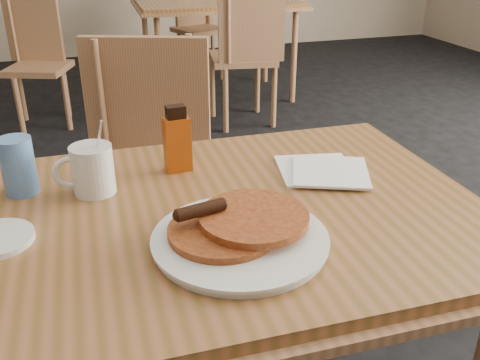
{
  "coord_description": "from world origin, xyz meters",
  "views": [
    {
      "loc": [
        -0.27,
        -0.91,
        1.27
      ],
      "look_at": [
        0.02,
        0.03,
        0.8
      ],
      "focal_mm": 40.0,
      "sensor_mm": 36.0,
      "label": 1
    }
  ],
  "objects_px": {
    "neighbor_table": "(217,6)",
    "chair_main_far": "(155,156)",
    "pancake_plate": "(239,234)",
    "blue_tumbler": "(18,166)",
    "chair_neighbor_far": "(197,17)",
    "chair_wall_extra": "(37,53)",
    "chair_neighbor_near": "(247,45)",
    "main_table": "(205,229)",
    "syrup_bottle": "(177,141)",
    "coffee_mug": "(91,169)"
  },
  "relations": [
    {
      "from": "neighbor_table",
      "to": "chair_main_far",
      "type": "relative_size",
      "value": 1.33
    },
    {
      "from": "main_table",
      "to": "blue_tumbler",
      "type": "bearing_deg",
      "value": 150.78
    },
    {
      "from": "chair_neighbor_near",
      "to": "coffee_mug",
      "type": "bearing_deg",
      "value": -106.27
    },
    {
      "from": "coffee_mug",
      "to": "pancake_plate",
      "type": "bearing_deg",
      "value": -60.77
    },
    {
      "from": "main_table",
      "to": "chair_wall_extra",
      "type": "distance_m",
      "value": 2.98
    },
    {
      "from": "chair_wall_extra",
      "to": "blue_tumbler",
      "type": "xyz_separation_m",
      "value": [
        0.09,
        -2.74,
        0.33
      ]
    },
    {
      "from": "main_table",
      "to": "chair_neighbor_far",
      "type": "bearing_deg",
      "value": 77.13
    },
    {
      "from": "neighbor_table",
      "to": "chair_wall_extra",
      "type": "distance_m",
      "value": 1.36
    },
    {
      "from": "chair_wall_extra",
      "to": "coffee_mug",
      "type": "height_order",
      "value": "coffee_mug"
    },
    {
      "from": "chair_wall_extra",
      "to": "coffee_mug",
      "type": "relative_size",
      "value": 4.91
    },
    {
      "from": "coffee_mug",
      "to": "chair_main_far",
      "type": "bearing_deg",
      "value": 59.84
    },
    {
      "from": "neighbor_table",
      "to": "blue_tumbler",
      "type": "xyz_separation_m",
      "value": [
        -1.23,
        -2.96,
        0.1
      ]
    },
    {
      "from": "main_table",
      "to": "chair_neighbor_near",
      "type": "xyz_separation_m",
      "value": [
        0.88,
        2.42,
        -0.15
      ]
    },
    {
      "from": "neighbor_table",
      "to": "chair_wall_extra",
      "type": "xyz_separation_m",
      "value": [
        -1.32,
        -0.22,
        -0.22
      ]
    },
    {
      "from": "chair_wall_extra",
      "to": "blue_tumbler",
      "type": "height_order",
      "value": "blue_tumbler"
    },
    {
      "from": "chair_neighbor_far",
      "to": "chair_wall_extra",
      "type": "distance_m",
      "value": 1.65
    },
    {
      "from": "neighbor_table",
      "to": "main_table",
      "type": "bearing_deg",
      "value": -105.56
    },
    {
      "from": "pancake_plate",
      "to": "blue_tumbler",
      "type": "distance_m",
      "value": 0.51
    },
    {
      "from": "chair_main_far",
      "to": "chair_wall_extra",
      "type": "height_order",
      "value": "chair_main_far"
    },
    {
      "from": "chair_neighbor_far",
      "to": "coffee_mug",
      "type": "relative_size",
      "value": 5.17
    },
    {
      "from": "chair_main_far",
      "to": "pancake_plate",
      "type": "relative_size",
      "value": 2.95
    },
    {
      "from": "coffee_mug",
      "to": "syrup_bottle",
      "type": "xyz_separation_m",
      "value": [
        0.2,
        0.06,
        0.02
      ]
    },
    {
      "from": "chair_main_far",
      "to": "chair_neighbor_far",
      "type": "relative_size",
      "value": 1.09
    },
    {
      "from": "coffee_mug",
      "to": "chair_wall_extra",
      "type": "bearing_deg",
      "value": 84.53
    },
    {
      "from": "chair_neighbor_near",
      "to": "main_table",
      "type": "bearing_deg",
      "value": -100.64
    },
    {
      "from": "main_table",
      "to": "chair_wall_extra",
      "type": "height_order",
      "value": "chair_wall_extra"
    },
    {
      "from": "blue_tumbler",
      "to": "main_table",
      "type": "bearing_deg",
      "value": -29.22
    },
    {
      "from": "chair_wall_extra",
      "to": "pancake_plate",
      "type": "height_order",
      "value": "pancake_plate"
    },
    {
      "from": "chair_main_far",
      "to": "pancake_plate",
      "type": "xyz_separation_m",
      "value": [
        0.02,
        -0.89,
        0.21
      ]
    },
    {
      "from": "pancake_plate",
      "to": "syrup_bottle",
      "type": "xyz_separation_m",
      "value": [
        -0.04,
        0.35,
        0.05
      ]
    },
    {
      "from": "neighbor_table",
      "to": "blue_tumbler",
      "type": "distance_m",
      "value": 3.21
    },
    {
      "from": "chair_main_far",
      "to": "chair_wall_extra",
      "type": "relative_size",
      "value": 1.15
    },
    {
      "from": "coffee_mug",
      "to": "blue_tumbler",
      "type": "xyz_separation_m",
      "value": [
        -0.15,
        0.05,
        0.01
      ]
    },
    {
      "from": "pancake_plate",
      "to": "syrup_bottle",
      "type": "bearing_deg",
      "value": 96.64
    },
    {
      "from": "neighbor_table",
      "to": "pancake_plate",
      "type": "distance_m",
      "value": 3.41
    },
    {
      "from": "chair_main_far",
      "to": "chair_wall_extra",
      "type": "xyz_separation_m",
      "value": [
        -0.45,
        2.19,
        -0.08
      ]
    },
    {
      "from": "neighbor_table",
      "to": "chair_neighbor_far",
      "type": "height_order",
      "value": "chair_neighbor_far"
    },
    {
      "from": "syrup_bottle",
      "to": "blue_tumbler",
      "type": "height_order",
      "value": "syrup_bottle"
    },
    {
      "from": "main_table",
      "to": "syrup_bottle",
      "type": "distance_m",
      "value": 0.24
    },
    {
      "from": "chair_neighbor_far",
      "to": "neighbor_table",
      "type": "bearing_deg",
      "value": -110.54
    },
    {
      "from": "main_table",
      "to": "neighbor_table",
      "type": "relative_size",
      "value": 0.95
    },
    {
      "from": "main_table",
      "to": "coffee_mug",
      "type": "height_order",
      "value": "coffee_mug"
    },
    {
      "from": "main_table",
      "to": "coffee_mug",
      "type": "bearing_deg",
      "value": 143.63
    },
    {
      "from": "chair_wall_extra",
      "to": "syrup_bottle",
      "type": "relative_size",
      "value": 5.22
    },
    {
      "from": "chair_neighbor_far",
      "to": "syrup_bottle",
      "type": "bearing_deg",
      "value": -123.32
    },
    {
      "from": "chair_neighbor_far",
      "to": "chair_neighbor_near",
      "type": "height_order",
      "value": "chair_neighbor_near"
    },
    {
      "from": "neighbor_table",
      "to": "coffee_mug",
      "type": "relative_size",
      "value": 7.55
    },
    {
      "from": "chair_wall_extra",
      "to": "syrup_bottle",
      "type": "xyz_separation_m",
      "value": [
        0.43,
        -2.73,
        0.34
      ]
    },
    {
      "from": "chair_neighbor_near",
      "to": "syrup_bottle",
      "type": "relative_size",
      "value": 5.93
    },
    {
      "from": "main_table",
      "to": "pancake_plate",
      "type": "bearing_deg",
      "value": -77.23
    }
  ]
}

